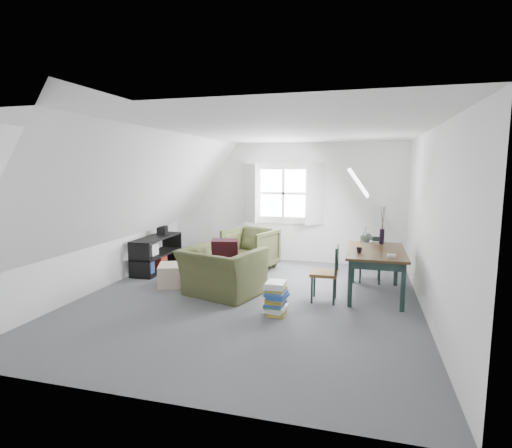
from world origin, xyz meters
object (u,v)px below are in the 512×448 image
(media_shelf, at_px, (156,256))
(magazine_stack, at_px, (276,298))
(armchair_near, at_px, (222,295))
(dining_chair_near, at_px, (326,273))
(ottoman, at_px, (175,275))
(dining_table, at_px, (376,256))
(dining_chair_far, at_px, (370,258))
(armchair_far, at_px, (251,269))

(media_shelf, relative_size, magazine_stack, 2.90)
(armchair_near, distance_m, dining_chair_near, 1.67)
(ottoman, relative_size, magazine_stack, 1.21)
(dining_table, relative_size, magazine_stack, 3.24)
(ottoman, height_order, magazine_stack, magazine_stack)
(ottoman, xyz_separation_m, magazine_stack, (1.95, -0.89, 0.04))
(ottoman, xyz_separation_m, dining_chair_far, (3.20, 1.07, 0.26))
(ottoman, bearing_deg, armchair_near, -16.56)
(armchair_far, relative_size, media_shelf, 0.69)
(armchair_far, distance_m, magazine_stack, 2.50)
(armchair_far, bearing_deg, armchair_near, -71.73)
(dining_chair_far, bearing_deg, ottoman, 1.75)
(armchair_far, relative_size, dining_table, 0.62)
(armchair_near, height_order, media_shelf, media_shelf)
(armchair_far, xyz_separation_m, dining_chair_near, (1.62, -1.54, 0.44))
(armchair_far, distance_m, dining_chair_far, 2.32)
(ottoman, bearing_deg, dining_chair_far, 18.44)
(armchair_far, height_order, dining_chair_near, dining_chair_near)
(dining_table, height_order, dining_chair_near, dining_chair_near)
(ottoman, height_order, media_shelf, media_shelf)
(dining_table, relative_size, dining_chair_far, 1.73)
(dining_chair_near, bearing_deg, armchair_near, -72.63)
(dining_table, bearing_deg, dining_chair_near, -147.37)
(armchair_far, xyz_separation_m, dining_table, (2.33, -1.06, 0.63))
(media_shelf, bearing_deg, magazine_stack, -28.47)
(dining_chair_near, bearing_deg, media_shelf, -92.62)
(dining_chair_far, height_order, magazine_stack, dining_chair_far)
(armchair_far, relative_size, magazine_stack, 1.99)
(magazine_stack, bearing_deg, armchair_near, 148.87)
(media_shelf, bearing_deg, armchair_near, -28.49)
(armchair_near, relative_size, armchair_far, 1.28)
(armchair_far, distance_m, dining_chair_near, 2.28)
(armchair_far, height_order, ottoman, armchair_far)
(armchair_far, xyz_separation_m, ottoman, (-0.94, -1.38, 0.18))
(media_shelf, bearing_deg, dining_chair_near, -12.83)
(dining_table, height_order, magazine_stack, dining_table)
(dining_table, bearing_deg, armchair_near, -166.68)
(dining_chair_near, bearing_deg, ottoman, -80.61)
(ottoman, relative_size, dining_table, 0.37)
(ottoman, distance_m, dining_chair_near, 2.57)
(armchair_far, bearing_deg, dining_chair_near, -25.77)
(dining_chair_near, height_order, magazine_stack, dining_chair_near)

